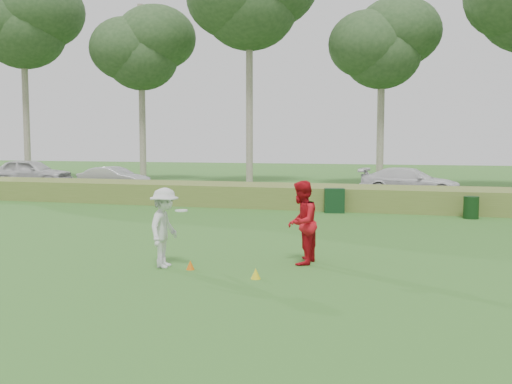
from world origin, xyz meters
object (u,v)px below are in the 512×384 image
(player_white, at_px, (165,228))
(cone_orange, at_px, (190,265))
(trash_bin, at_px, (471,208))
(car_right, at_px, (410,182))
(car_mid, at_px, (114,179))
(cone_yellow, at_px, (256,274))
(utility_cabinet, at_px, (334,201))
(car_left, at_px, (31,172))
(player_red, at_px, (301,223))

(player_white, bearing_deg, cone_orange, -101.29)
(trash_bin, xyz_separation_m, car_right, (-2.27, 7.27, 0.37))
(car_mid, bearing_deg, cone_yellow, -136.99)
(cone_yellow, bearing_deg, trash_bin, 65.89)
(cone_orange, bearing_deg, car_right, 76.79)
(cone_orange, bearing_deg, trash_bin, 58.35)
(utility_cabinet, xyz_separation_m, trash_bin, (4.94, -0.33, -0.08))
(cone_orange, distance_m, car_mid, 20.09)
(car_right, bearing_deg, car_mid, 99.91)
(cone_orange, distance_m, utility_cabinet, 10.85)
(cone_orange, relative_size, car_left, 0.04)
(utility_cabinet, relative_size, car_mid, 0.24)
(utility_cabinet, height_order, car_right, car_right)
(trash_bin, xyz_separation_m, car_left, (-24.60, 7.81, 0.49))
(player_red, bearing_deg, trash_bin, 159.40)
(player_white, distance_m, cone_yellow, 2.39)
(cone_orange, relative_size, car_mid, 0.05)
(trash_bin, height_order, car_right, car_right)
(utility_cabinet, bearing_deg, player_red, -99.12)
(cone_orange, relative_size, trash_bin, 0.25)
(player_white, xyz_separation_m, utility_cabinet, (2.11, 10.66, -0.40))
(cone_yellow, bearing_deg, car_left, 136.68)
(car_right, bearing_deg, car_left, 94.14)
(car_mid, bearing_deg, car_right, -80.26)
(cone_orange, relative_size, cone_yellow, 0.92)
(player_white, relative_size, cone_orange, 8.66)
(car_left, height_order, car_right, car_left)
(player_red, xyz_separation_m, car_mid, (-13.62, 15.26, -0.21))
(player_white, relative_size, utility_cabinet, 1.84)
(player_red, height_order, car_left, player_red)
(car_mid, distance_m, car_right, 15.66)
(utility_cabinet, bearing_deg, cone_yellow, -102.72)
(cone_yellow, height_order, car_right, car_right)
(player_red, bearing_deg, car_left, -125.59)
(cone_yellow, xyz_separation_m, car_left, (-19.76, 18.63, 0.78))
(player_red, bearing_deg, cone_yellow, -15.31)
(player_red, height_order, cone_orange, player_red)
(cone_yellow, relative_size, car_mid, 0.05)
(player_red, distance_m, car_left, 26.50)
(trash_bin, bearing_deg, car_left, 162.39)
(player_red, distance_m, car_right, 16.58)
(trash_bin, distance_m, car_mid, 18.89)
(cone_orange, height_order, cone_yellow, cone_yellow)
(car_mid, bearing_deg, trash_bin, -103.41)
(cone_orange, height_order, car_mid, car_mid)
(player_red, height_order, trash_bin, player_red)
(cone_yellow, bearing_deg, cone_orange, 165.65)
(player_red, relative_size, car_mid, 0.47)
(car_left, relative_size, car_right, 1.00)
(car_mid, xyz_separation_m, car_right, (15.62, 1.20, 0.05))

